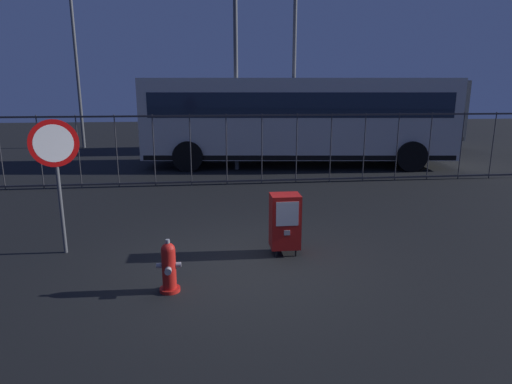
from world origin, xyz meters
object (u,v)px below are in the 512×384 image
object	(u,v)px
stop_sign	(56,159)
street_light_near_right	(235,22)
street_light_near_left	(74,37)
bus_near	(297,117)
fire_hydrant	(169,267)
newspaper_box_primary	(285,221)
street_light_far_left	(295,33)
bus_far	(345,110)

from	to	relation	value
stop_sign	street_light_near_right	bearing A→B (deg)	65.24
street_light_near_left	stop_sign	bearing A→B (deg)	-76.77
bus_near	street_light_near_left	world-z (taller)	street_light_near_left
street_light_near_left	street_light_near_right	xyz separation A→B (m)	(6.61, -6.22, -0.13)
fire_hydrant	street_light_near_right	xyz separation A→B (m)	(1.56, 9.04, 4.36)
newspaper_box_primary	street_light_far_left	size ratio (longest dim) A/B	0.13
bus_near	street_light_far_left	size ratio (longest dim) A/B	1.32
street_light_near_right	newspaper_box_primary	bearing A→B (deg)	-88.21
newspaper_box_primary	stop_sign	world-z (taller)	stop_sign
street_light_near_left	street_light_near_right	distance (m)	9.08
bus_far	street_light_far_left	xyz separation A→B (m)	(-2.92, -2.75, 2.94)
bus_far	street_light_near_left	bearing A→B (deg)	170.27
street_light_near_left	street_light_far_left	bearing A→B (deg)	-25.16
bus_far	street_light_near_left	xyz separation A→B (m)	(-11.85, 1.44, 3.13)
street_light_far_left	stop_sign	bearing A→B (deg)	-121.29
fire_hydrant	bus_near	world-z (taller)	bus_near
newspaper_box_primary	bus_near	xyz separation A→B (m)	(1.92, 8.43, 1.14)
fire_hydrant	newspaper_box_primary	distance (m)	2.17
newspaper_box_primary	street_light_far_left	bearing A→B (deg)	78.16
stop_sign	street_light_near_right	world-z (taller)	street_light_near_right
street_light_far_left	newspaper_box_primary	bearing A→B (deg)	-101.84
newspaper_box_primary	bus_near	world-z (taller)	bus_near
fire_hydrant	stop_sign	distance (m)	2.78
fire_hydrant	stop_sign	xyz separation A→B (m)	(-1.86, 1.64, 1.25)
stop_sign	street_light_far_left	size ratio (longest dim) A/B	0.27
stop_sign	bus_far	world-z (taller)	bus_far
bus_far	street_light_near_right	world-z (taller)	street_light_near_right
fire_hydrant	bus_near	size ratio (longest dim) A/B	0.07
bus_far	street_light_far_left	distance (m)	4.98
newspaper_box_primary	bus_near	distance (m)	8.72
stop_sign	bus_far	distance (m)	14.93
newspaper_box_primary	street_light_near_right	distance (m)	8.88
bus_far	street_light_near_right	size ratio (longest dim) A/B	1.28
stop_sign	street_light_near_left	world-z (taller)	street_light_near_left
newspaper_box_primary	bus_far	size ratio (longest dim) A/B	0.10
newspaper_box_primary	stop_sign	distance (m)	3.83
stop_sign	street_light_near_left	xyz separation A→B (m)	(-3.20, 13.62, 3.24)
stop_sign	bus_near	bearing A→B (deg)	55.04
street_light_near_left	street_light_far_left	distance (m)	9.87
stop_sign	fire_hydrant	bearing A→B (deg)	-41.51
bus_near	street_light_far_left	xyz separation A→B (m)	(0.15, 1.44, 2.94)
street_light_near_left	street_light_far_left	size ratio (longest dim) A/B	1.05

